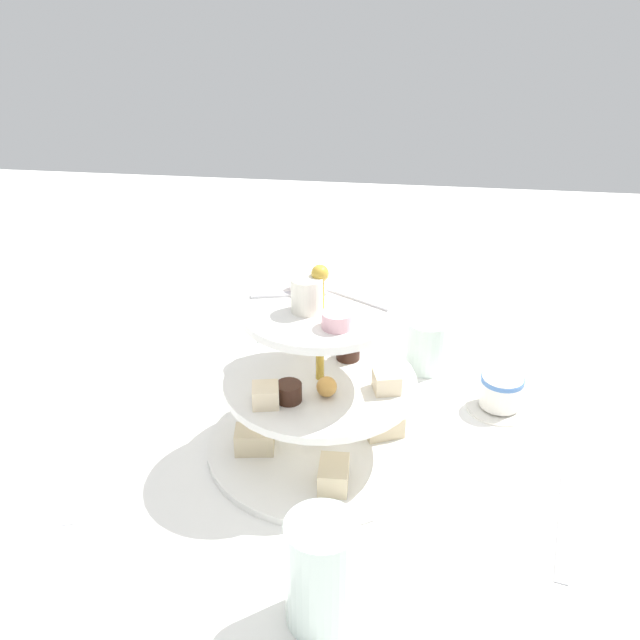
{
  "coord_description": "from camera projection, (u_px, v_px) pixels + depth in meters",
  "views": [
    {
      "loc": [
        -0.09,
        0.67,
        0.54
      ],
      "look_at": [
        0.0,
        0.0,
        0.18
      ],
      "focal_mm": 37.44,
      "sensor_mm": 36.0,
      "label": 1
    }
  ],
  "objects": [
    {
      "name": "ground_plane",
      "position": [
        320.0,
        447.0,
        0.86
      ],
      "size": [
        2.4,
        2.4,
        0.0
      ],
      "primitive_type": "plane",
      "color": "white"
    },
    {
      "name": "tiered_serving_stand",
      "position": [
        320.0,
        397.0,
        0.82
      ],
      "size": [
        0.29,
        0.29,
        0.25
      ],
      "color": "white",
      "rests_on": "ground_plane"
    },
    {
      "name": "water_glass_tall_right",
      "position": [
        322.0,
        573.0,
        0.61
      ],
      "size": [
        0.07,
        0.07,
        0.12
      ],
      "primitive_type": "cylinder",
      "color": "silver",
      "rests_on": "ground_plane"
    },
    {
      "name": "water_glass_short_left",
      "position": [
        426.0,
        345.0,
        1.01
      ],
      "size": [
        0.06,
        0.06,
        0.08
      ],
      "primitive_type": "cylinder",
      "color": "silver",
      "rests_on": "ground_plane"
    },
    {
      "name": "teacup_with_saucer",
      "position": [
        501.0,
        393.0,
        0.92
      ],
      "size": [
        0.09,
        0.09,
        0.05
      ],
      "color": "white",
      "rests_on": "ground_plane"
    },
    {
      "name": "butter_knife_left",
      "position": [
        75.0,
        474.0,
        0.81
      ],
      "size": [
        0.08,
        0.16,
        0.0
      ],
      "primitive_type": "cube",
      "rotation": [
        0.0,
        0.0,
        1.95
      ],
      "color": "silver",
      "rests_on": "ground_plane"
    },
    {
      "name": "butter_knife_right",
      "position": [
        565.0,
        524.0,
        0.73
      ],
      "size": [
        0.05,
        0.17,
        0.0
      ],
      "primitive_type": "cube",
      "rotation": [
        0.0,
        0.0,
        4.5
      ],
      "color": "silver",
      "rests_on": "ground_plane"
    },
    {
      "name": "water_glass_mid_back",
      "position": [
        276.0,
        336.0,
        1.03
      ],
      "size": [
        0.06,
        0.06,
        0.09
      ],
      "primitive_type": "cylinder",
      "color": "silver",
      "rests_on": "ground_plane"
    }
  ]
}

